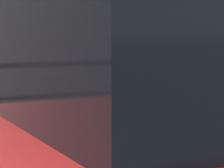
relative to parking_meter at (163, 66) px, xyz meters
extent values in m
cube|color=gray|center=(0.25, 1.17, -1.17)|extent=(36.00, 3.32, 0.13)
cylinder|color=slate|center=(0.00, 0.00, -0.58)|extent=(0.07, 0.07, 1.06)
cylinder|color=black|center=(0.00, 0.00, 0.12)|extent=(0.18, 0.18, 0.33)
sphere|color=silver|center=(0.00, 0.00, 0.32)|extent=(0.18, 0.18, 0.18)
cube|color=black|center=(0.01, -0.09, 0.19)|extent=(0.10, 0.02, 0.07)
cube|color=green|center=(0.01, -0.09, 0.06)|extent=(0.11, 0.02, 0.09)
cylinder|color=#1E233F|center=(-0.68, 0.28, -0.67)|extent=(0.15, 0.15, 0.88)
cylinder|color=#1E233F|center=(-0.49, 0.22, -0.67)|extent=(0.15, 0.15, 0.88)
cube|color=beige|center=(-0.58, 0.25, 0.10)|extent=(0.50, 0.34, 0.66)
sphere|color=#936B4C|center=(-0.58, 0.25, 0.55)|extent=(0.24, 0.24, 0.24)
cylinder|color=beige|center=(-0.85, 0.33, 0.12)|extent=(0.09, 0.09, 0.62)
cylinder|color=beige|center=(-0.26, 0.36, 0.24)|extent=(0.24, 0.52, 0.49)
cube|color=black|center=(-0.75, -1.70, 0.20)|extent=(2.11, 1.62, 0.64)
cylinder|color=black|center=(0.25, 2.72, -0.15)|extent=(24.00, 0.06, 0.06)
cylinder|color=black|center=(0.25, 2.72, -0.58)|extent=(24.00, 0.05, 0.05)
cylinder|color=black|center=(0.25, 2.72, -0.63)|extent=(0.06, 0.06, 0.96)
cylinder|color=black|center=(2.65, 2.72, -0.63)|extent=(0.06, 0.06, 0.96)
cube|color=gray|center=(0.25, 6.09, 0.56)|extent=(32.00, 0.50, 3.59)
camera|label=1|loc=(-2.45, -3.73, 0.33)|focal=80.36mm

